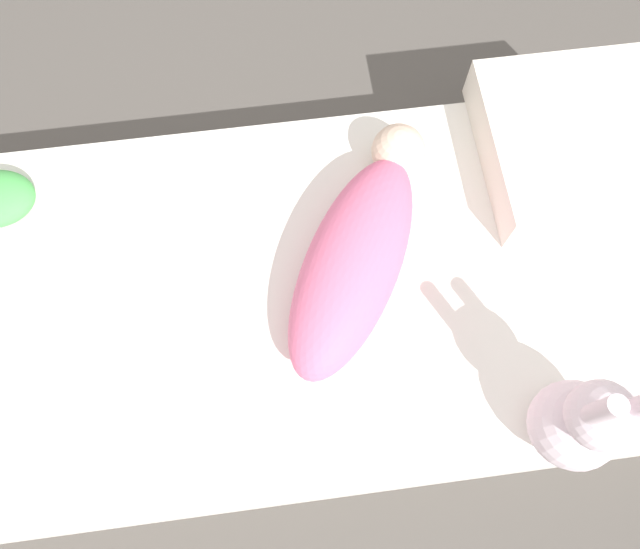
% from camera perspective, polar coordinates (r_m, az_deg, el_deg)
% --- Properties ---
extents(ground_plane, '(12.00, 12.00, 0.00)m').
position_cam_1_polar(ground_plane, '(1.46, -2.29, -4.34)').
color(ground_plane, '#514C47').
extents(bed_mattress, '(1.59, 0.79, 0.22)m').
position_cam_1_polar(bed_mattress, '(1.36, -2.46, -3.01)').
color(bed_mattress, white).
rests_on(bed_mattress, ground_plane).
extents(swaddled_baby, '(0.39, 0.55, 0.13)m').
position_cam_1_polar(swaddled_baby, '(1.21, 3.27, 2.17)').
color(swaddled_baby, pink).
rests_on(swaddled_baby, bed_mattress).
extents(pillow, '(0.39, 0.39, 0.10)m').
position_cam_1_polar(pillow, '(1.44, 22.41, 11.11)').
color(pillow, white).
rests_on(pillow, bed_mattress).
extents(bunny_plush, '(0.16, 0.16, 0.32)m').
position_cam_1_polar(bunny_plush, '(1.16, 22.61, -12.37)').
color(bunny_plush, silver).
rests_on(bunny_plush, bed_mattress).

